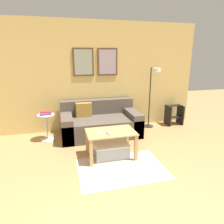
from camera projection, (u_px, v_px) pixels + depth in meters
name	position (u px, v px, depth m)	size (l,w,h in m)	color
wall_back	(86.00, 77.00, 4.71)	(5.60, 0.09, 2.55)	#D6B76B
area_rug	(121.00, 168.00, 3.24)	(1.40, 0.98, 0.01)	#C1B299
couch	(100.00, 123.00, 4.59)	(1.74, 0.94, 0.76)	brown
coffee_table	(111.00, 137.00, 3.53)	(0.86, 0.55, 0.49)	tan
storage_bin	(111.00, 150.00, 3.61)	(0.62, 0.42, 0.25)	#9EA3A8
floor_lamp	(153.00, 89.00, 4.76)	(0.25, 0.49, 1.50)	black
side_table	(47.00, 125.00, 4.26)	(0.36, 0.36, 0.57)	silver
book_stack	(46.00, 113.00, 4.20)	(0.25, 0.17, 0.07)	#335199
remote_control	(108.00, 133.00, 3.40)	(0.04, 0.15, 0.02)	#99999E
cell_phone	(100.00, 132.00, 3.46)	(0.07, 0.14, 0.01)	silver
step_stool	(174.00, 114.00, 5.27)	(0.40, 0.32, 0.51)	black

